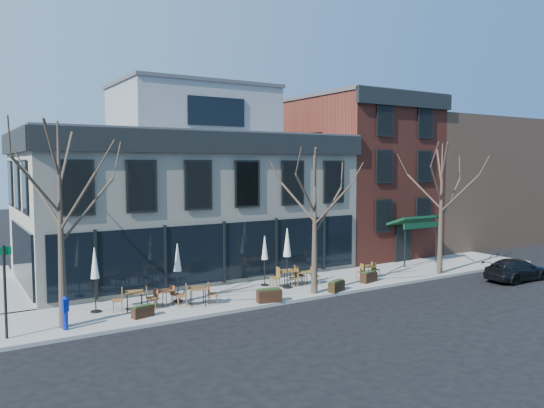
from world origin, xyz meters
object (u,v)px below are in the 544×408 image
cafe_set_0 (134,299)px  umbrella_0 (95,267)px  call_box (65,312)px  parked_sedan (517,270)px

cafe_set_0 → umbrella_0: umbrella_0 is taller
call_box → cafe_set_0: bearing=22.6°
call_box → umbrella_0: umbrella_0 is taller
call_box → parked_sedan: bearing=-8.6°
parked_sedan → call_box: size_ratio=3.18×
call_box → umbrella_0: (1.57, 1.86, 1.26)m
cafe_set_0 → umbrella_0: 2.16m
parked_sedan → umbrella_0: umbrella_0 is taller
parked_sedan → call_box: 23.34m
parked_sedan → cafe_set_0: parked_sedan is taller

